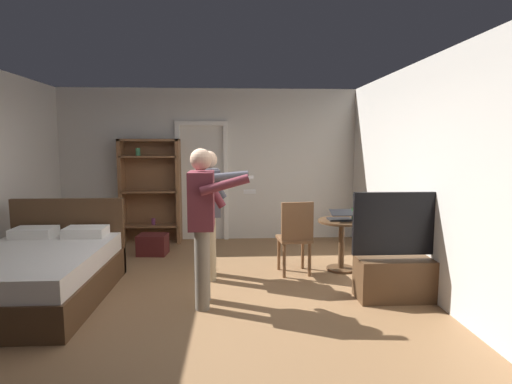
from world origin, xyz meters
TOP-DOWN VIEW (x-y plane):
  - ground_plane at (0.00, 0.00)m, footprint 6.34×6.34m
  - wall_back at (0.00, 2.94)m, footprint 5.50×0.12m
  - wall_right at (2.69, 0.00)m, footprint 0.12×6.00m
  - doorway_frame at (-0.13, 2.86)m, footprint 0.93×0.08m
  - bed at (-1.76, 0.06)m, footprint 1.44×2.03m
  - bookshelf at (-1.02, 2.72)m, footprint 1.04×0.32m
  - tv_flatscreen at (2.33, -0.15)m, footprint 1.20×0.40m
  - side_table at (1.90, 0.93)m, footprint 0.65×0.65m
  - laptop at (1.88, 0.89)m, footprint 0.32×0.33m
  - bottle_on_table at (2.04, 0.85)m, footprint 0.06×0.06m
  - wooden_chair at (1.24, 0.76)m, footprint 0.46×0.46m
  - person_blue_shirt at (0.10, -0.19)m, footprint 0.69×0.59m
  - person_striped_shirt at (0.12, 0.73)m, footprint 0.71×0.62m
  - suitcase_dark at (-0.85, 1.87)m, footprint 0.47×0.38m

SIDE VIEW (x-z plane):
  - ground_plane at x=0.00m, z-range 0.00..0.00m
  - suitcase_dark at x=-0.85m, z-range 0.00..0.32m
  - bed at x=-1.76m, z-range -0.21..0.81m
  - tv_flatscreen at x=2.33m, z-range -0.25..0.96m
  - side_table at x=1.90m, z-range 0.12..0.82m
  - wooden_chair at x=1.24m, z-range 0.05..1.04m
  - laptop at x=1.88m, z-range 0.67..0.83m
  - bottle_on_table at x=2.04m, z-range 0.68..0.91m
  - person_striped_shirt at x=0.12m, z-range 0.13..1.78m
  - person_blue_shirt at x=0.10m, z-range 0.14..1.83m
  - bookshelf at x=-1.02m, z-range 0.08..1.90m
  - doorway_frame at x=-0.13m, z-range 0.16..2.29m
  - wall_back at x=0.00m, z-range 0.00..2.70m
  - wall_right at x=2.69m, z-range 0.00..2.70m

